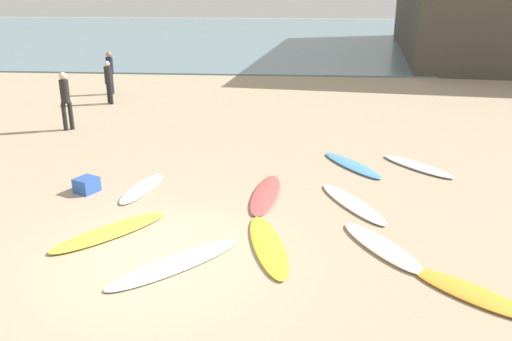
% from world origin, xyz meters
% --- Properties ---
extents(ground_plane, '(120.00, 120.00, 0.00)m').
position_xyz_m(ground_plane, '(0.00, 0.00, 0.00)').
color(ground_plane, tan).
extents(ocean_water, '(120.00, 40.00, 0.08)m').
position_xyz_m(ocean_water, '(0.00, 38.17, 0.04)').
color(ocean_water, slate).
rests_on(ocean_water, ground_plane).
extents(surfboard_0, '(2.01, 2.20, 0.09)m').
position_xyz_m(surfboard_0, '(-1.08, 0.77, 0.04)').
color(surfboard_0, yellow).
rests_on(surfboard_0, ground_plane).
extents(surfboard_1, '(2.21, 2.22, 0.06)m').
position_xyz_m(surfboard_1, '(0.40, -0.27, 0.03)').
color(surfboard_1, white).
rests_on(surfboard_1, ground_plane).
extents(surfboard_2, '(1.61, 2.19, 0.08)m').
position_xyz_m(surfboard_2, '(3.80, 4.94, 0.04)').
color(surfboard_2, '#509AD9').
rests_on(surfboard_2, ground_plane).
extents(surfboard_3, '(1.51, 2.33, 0.08)m').
position_xyz_m(surfboard_3, '(3.58, 2.48, 0.04)').
color(surfboard_3, silver).
rests_on(surfboard_3, ground_plane).
extents(surfboard_4, '(0.78, 2.40, 0.08)m').
position_xyz_m(surfboard_4, '(1.72, 2.83, 0.04)').
color(surfboard_4, '#DE514D').
rests_on(surfboard_4, ground_plane).
extents(surfboard_5, '(0.85, 1.98, 0.08)m').
position_xyz_m(surfboard_5, '(-1.10, 2.97, 0.04)').
color(surfboard_5, white).
rests_on(surfboard_5, ground_plane).
extents(surfboard_6, '(1.51, 2.08, 0.09)m').
position_xyz_m(surfboard_6, '(3.91, 0.58, 0.04)').
color(surfboard_6, '#F9E9CF').
rests_on(surfboard_6, ground_plane).
extents(surfboard_7, '(1.79, 1.69, 0.08)m').
position_xyz_m(surfboard_7, '(5.05, -0.79, 0.04)').
color(surfboard_7, gold).
rests_on(surfboard_7, ground_plane).
extents(surfboard_8, '(1.10, 2.48, 0.08)m').
position_xyz_m(surfboard_8, '(1.90, 0.48, 0.04)').
color(surfboard_8, yellow).
rests_on(surfboard_8, ground_plane).
extents(surfboard_9, '(1.78, 2.00, 0.09)m').
position_xyz_m(surfboard_9, '(5.44, 4.97, 0.04)').
color(surfboard_9, silver).
rests_on(surfboard_9, ground_plane).
extents(beachgoer_near, '(0.31, 0.34, 1.74)m').
position_xyz_m(beachgoer_near, '(-5.35, 13.28, 0.97)').
color(beachgoer_near, '#191E33').
rests_on(beachgoer_near, ground_plane).
extents(beachgoer_mid, '(0.39, 0.39, 1.82)m').
position_xyz_m(beachgoer_mid, '(-4.85, 7.76, 1.03)').
color(beachgoer_mid, black).
rests_on(beachgoer_mid, ground_plane).
extents(beachgoer_far, '(0.40, 0.40, 1.63)m').
position_xyz_m(beachgoer_far, '(-4.80, 11.51, 0.90)').
color(beachgoer_far, black).
rests_on(beachgoer_far, ground_plane).
extents(beach_cooler, '(0.58, 0.59, 0.33)m').
position_xyz_m(beach_cooler, '(-2.30, 2.75, 0.16)').
color(beach_cooler, '#2D56B2').
rests_on(beach_cooler, ground_plane).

